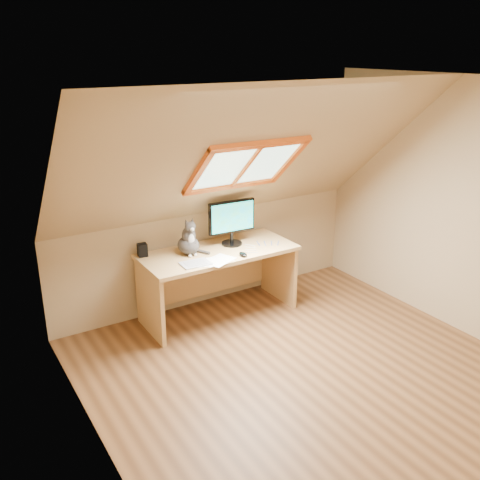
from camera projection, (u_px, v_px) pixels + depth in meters
ground at (311, 377)px, 4.51m from camera, size 3.50×3.50×0.00m
room_shell at (327, 218)px, 3.95m from camera, size 3.52×3.52×2.41m
desk at (215, 268)px, 5.45m from camera, size 1.56×0.68×0.71m
monitor at (232, 220)px, 5.39m from camera, size 0.50×0.21×0.46m
cat at (189, 241)px, 5.18m from camera, size 0.21×0.25×0.38m
desk_speaker at (142, 250)px, 5.15m from camera, size 0.10×0.10×0.13m
graphics_tablet at (196, 264)px, 4.98m from camera, size 0.28×0.20×0.01m
mouse at (243, 254)px, 5.17m from camera, size 0.06×0.11×0.03m
papers at (213, 263)px, 5.01m from camera, size 0.35×0.30×0.01m
cables at (262, 245)px, 5.44m from camera, size 0.51×0.26×0.01m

